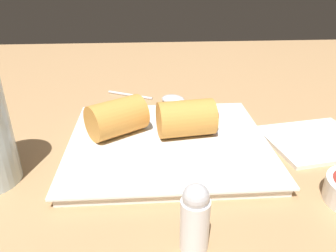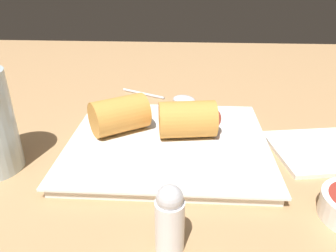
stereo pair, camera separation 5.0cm
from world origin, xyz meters
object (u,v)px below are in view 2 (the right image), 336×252
napkin (324,150)px  salt_shaker (173,219)px  serving_plate (168,144)px  spoon (180,99)px

napkin → salt_shaker: size_ratio=2.20×
napkin → salt_shaker: 27.56cm
salt_shaker → serving_plate: bearing=-85.3°
napkin → salt_shaker: (20.32, 18.33, 3.23)cm
spoon → napkin: bearing=140.9°
spoon → napkin: 26.50cm
spoon → salt_shaker: (-0.26, 35.02, 2.83)cm
spoon → salt_shaker: salt_shaker is taller
serving_plate → spoon: (-1.24, -16.90, -0.05)cm
serving_plate → napkin: size_ratio=1.78×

